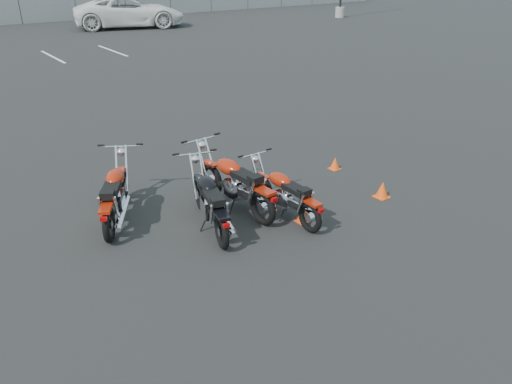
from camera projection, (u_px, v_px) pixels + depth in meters
ground at (267, 242)px, 8.43m from camera, size 120.00×120.00×0.00m
motorcycle_front_red at (116, 195)px, 8.93m from camera, size 1.52×2.12×1.09m
motorcycle_second_black at (211, 202)px, 8.70m from camera, size 1.07×2.17×1.07m
motorcycle_third_red at (236, 184)px, 9.34m from camera, size 0.91×2.35×1.15m
motorcycle_rear_red at (286, 195)px, 9.07m from camera, size 0.78×2.01×0.99m
training_cone_near at (335, 163)px, 11.30m from camera, size 0.23×0.23×0.28m
training_cone_far at (382, 190)px, 9.95m from camera, size 0.28×0.28×0.33m
training_cone_extra at (302, 215)px, 9.04m from camera, size 0.22×0.22×0.27m
white_van at (128, 3)px, 33.59m from camera, size 5.82×9.02×3.19m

